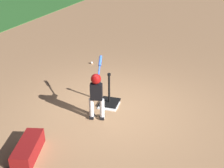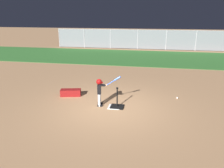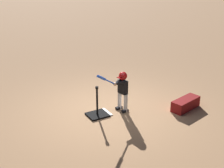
{
  "view_description": "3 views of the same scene",
  "coord_description": "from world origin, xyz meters",
  "px_view_note": "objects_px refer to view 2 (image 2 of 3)",
  "views": [
    {
      "loc": [
        -4.87,
        -1.45,
        3.12
      ],
      "look_at": [
        0.03,
        -0.03,
        0.64
      ],
      "focal_mm": 42.0,
      "sensor_mm": 36.0,
      "label": 1
    },
    {
      "loc": [
        1.45,
        -7.27,
        3.32
      ],
      "look_at": [
        0.05,
        0.26,
        0.85
      ],
      "focal_mm": 35.0,
      "sensor_mm": 36.0,
      "label": 2
    },
    {
      "loc": [
        3.41,
        6.18,
        3.61
      ],
      "look_at": [
        -0.05,
        0.27,
        0.83
      ],
      "focal_mm": 50.0,
      "sensor_mm": 36.0,
      "label": 3
    }
  ],
  "objects_px": {
    "batting_tee": "(117,105)",
    "bleachers_center": "(79,40)",
    "bleachers_left_center": "(133,42)",
    "batter_child": "(100,89)",
    "equipment_bag": "(71,93)",
    "bleachers_right_center": "(206,45)",
    "baseball": "(177,98)"
  },
  "relations": [
    {
      "from": "bleachers_center",
      "to": "baseball",
      "type": "bearing_deg",
      "value": -58.61
    },
    {
      "from": "batting_tee",
      "to": "bleachers_left_center",
      "type": "distance_m",
      "value": 15.99
    },
    {
      "from": "bleachers_center",
      "to": "bleachers_left_center",
      "type": "relative_size",
      "value": 1.25
    },
    {
      "from": "baseball",
      "to": "bleachers_center",
      "type": "bearing_deg",
      "value": 121.39
    },
    {
      "from": "batting_tee",
      "to": "bleachers_center",
      "type": "bearing_deg",
      "value": 112.97
    },
    {
      "from": "baseball",
      "to": "bleachers_left_center",
      "type": "height_order",
      "value": "bleachers_left_center"
    },
    {
      "from": "baseball",
      "to": "bleachers_left_center",
      "type": "distance_m",
      "value": 15.03
    },
    {
      "from": "baseball",
      "to": "equipment_bag",
      "type": "xyz_separation_m",
      "value": [
        -4.41,
        -0.46,
        0.1
      ]
    },
    {
      "from": "bleachers_right_center",
      "to": "equipment_bag",
      "type": "bearing_deg",
      "value": -120.12
    },
    {
      "from": "baseball",
      "to": "equipment_bag",
      "type": "height_order",
      "value": "equipment_bag"
    },
    {
      "from": "bleachers_center",
      "to": "bleachers_left_center",
      "type": "height_order",
      "value": "bleachers_center"
    },
    {
      "from": "batting_tee",
      "to": "batter_child",
      "type": "bearing_deg",
      "value": 173.7
    },
    {
      "from": "batting_tee",
      "to": "batter_child",
      "type": "height_order",
      "value": "batter_child"
    },
    {
      "from": "batting_tee",
      "to": "equipment_bag",
      "type": "height_order",
      "value": "batting_tee"
    },
    {
      "from": "batting_tee",
      "to": "bleachers_right_center",
      "type": "distance_m",
      "value": 16.53
    },
    {
      "from": "batting_tee",
      "to": "baseball",
      "type": "relative_size",
      "value": 10.4
    },
    {
      "from": "equipment_bag",
      "to": "bleachers_center",
      "type": "bearing_deg",
      "value": 94.54
    },
    {
      "from": "bleachers_right_center",
      "to": "equipment_bag",
      "type": "relative_size",
      "value": 3.58
    },
    {
      "from": "bleachers_left_center",
      "to": "equipment_bag",
      "type": "relative_size",
      "value": 3.74
    },
    {
      "from": "batting_tee",
      "to": "batter_child",
      "type": "xyz_separation_m",
      "value": [
        -0.65,
        0.07,
        0.56
      ]
    },
    {
      "from": "batting_tee",
      "to": "equipment_bag",
      "type": "bearing_deg",
      "value": 158.92
    },
    {
      "from": "bleachers_center",
      "to": "equipment_bag",
      "type": "xyz_separation_m",
      "value": [
        4.86,
        -15.65,
        -0.31
      ]
    },
    {
      "from": "baseball",
      "to": "bleachers_left_center",
      "type": "bearing_deg",
      "value": 102.21
    },
    {
      "from": "batter_child",
      "to": "bleachers_center",
      "type": "distance_m",
      "value": 17.57
    },
    {
      "from": "batter_child",
      "to": "baseball",
      "type": "distance_m",
      "value": 3.24
    },
    {
      "from": "bleachers_left_center",
      "to": "batter_child",
      "type": "bearing_deg",
      "value": -89.14
    },
    {
      "from": "batter_child",
      "to": "batting_tee",
      "type": "bearing_deg",
      "value": -6.3
    },
    {
      "from": "bleachers_left_center",
      "to": "equipment_bag",
      "type": "height_order",
      "value": "bleachers_left_center"
    },
    {
      "from": "batting_tee",
      "to": "equipment_bag",
      "type": "xyz_separation_m",
      "value": [
        -2.12,
        0.82,
        0.05
      ]
    },
    {
      "from": "bleachers_center",
      "to": "bleachers_left_center",
      "type": "bearing_deg",
      "value": -4.72
    },
    {
      "from": "equipment_bag",
      "to": "batting_tee",
      "type": "bearing_deg",
      "value": -33.8
    },
    {
      "from": "bleachers_right_center",
      "to": "bleachers_left_center",
      "type": "bearing_deg",
      "value": 174.6
    }
  ]
}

